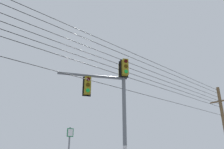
# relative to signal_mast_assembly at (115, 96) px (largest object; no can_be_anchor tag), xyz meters

# --- Properties ---
(signal_mast_assembly) EXTENTS (3.48, 2.15, 7.03)m
(signal_mast_assembly) POSITION_rel_signal_mast_assembly_xyz_m (0.00, 0.00, 0.00)
(signal_mast_assembly) COLOR slate
(signal_mast_assembly) RESTS_ON ground
(overhead_wire_span) EXTENTS (28.95, 0.60, 2.91)m
(overhead_wire_span) POSITION_rel_signal_mast_assembly_xyz_m (-0.87, -0.26, 1.72)
(overhead_wire_span) COLOR black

